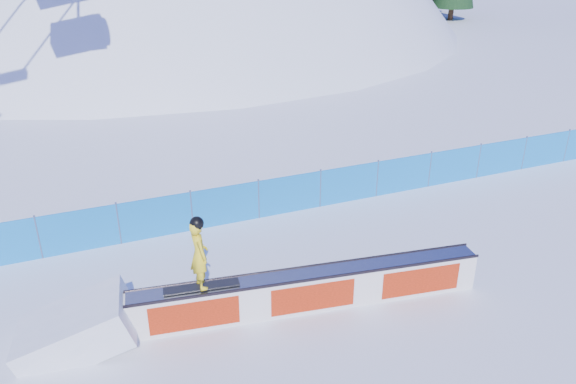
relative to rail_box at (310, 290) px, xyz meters
name	(u,v)px	position (x,y,z in m)	size (l,w,h in m)	color
ground	(433,274)	(3.42, 0.09, -0.47)	(160.00, 160.00, 0.00)	white
snow_hill	(167,212)	(3.42, 42.09, -18.47)	(64.00, 64.00, 64.00)	white
safety_fence	(349,184)	(3.42, 4.59, 0.13)	(22.05, 0.05, 1.30)	blue
rail_box	(310,290)	(0.00, 0.00, 0.00)	(7.97, 1.67, 0.96)	white
snow_ramp	(79,343)	(-4.93, 0.70, -0.47)	(2.24, 1.49, 0.84)	white
snowboarder	(199,254)	(-2.36, 0.33, 1.30)	(1.62, 0.60, 1.66)	black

